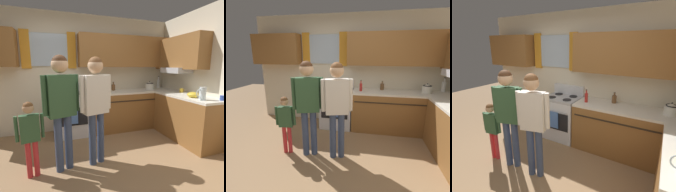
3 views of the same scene
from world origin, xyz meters
TOP-DOWN VIEW (x-y plane):
  - ground_plane at (0.00, 0.00)m, footprint 12.00×12.00m
  - back_wall_unit at (0.07, 1.82)m, footprint 4.60×0.42m
  - kitchen_counter_run at (1.54, 1.15)m, footprint 2.11×1.99m
  - stove_oven at (-0.19, 1.54)m, footprint 0.72×0.67m
  - bottle_squat_brown at (0.83, 1.71)m, footprint 0.08×0.08m
  - bottle_sauce_red at (0.36, 1.49)m, footprint 0.06×0.06m
  - stovetop_kettle at (1.75, 1.58)m, footprint 0.27×0.20m
  - adult_holding_child at (-0.41, 0.28)m, footprint 0.48×0.26m
  - adult_in_plaid at (0.07, 0.30)m, footprint 0.48×0.24m
  - small_child at (-0.82, 0.25)m, footprint 0.34×0.14m

SIDE VIEW (x-z plane):
  - ground_plane at x=0.00m, z-range 0.00..0.00m
  - kitchen_counter_run at x=1.54m, z-range 0.00..0.90m
  - stove_oven at x=-0.19m, z-range -0.08..1.02m
  - small_child at x=-0.82m, z-range 0.13..1.16m
  - bottle_squat_brown at x=0.83m, z-range 0.87..1.08m
  - bottle_sauce_red at x=0.36m, z-range 0.87..1.12m
  - stovetop_kettle at x=1.75m, z-range 0.89..1.10m
  - adult_in_plaid at x=0.07m, z-range 0.21..1.80m
  - adult_holding_child at x=-0.41m, z-range 0.21..1.82m
  - back_wall_unit at x=0.07m, z-range 0.20..2.80m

